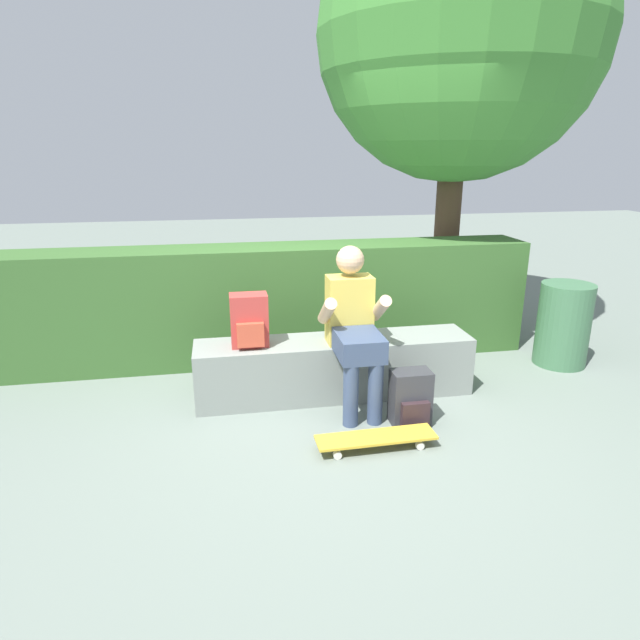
{
  "coord_description": "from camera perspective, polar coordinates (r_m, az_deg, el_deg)",
  "views": [
    {
      "loc": [
        -0.84,
        -3.55,
        1.9
      ],
      "look_at": [
        -0.11,
        0.41,
        0.62
      ],
      "focal_mm": 30.54,
      "sensor_mm": 36.0,
      "label": 1
    }
  ],
  "objects": [
    {
      "name": "trash_bin",
      "position": [
        5.39,
        24.15,
        -0.43
      ],
      "size": [
        0.46,
        0.46,
        0.75
      ],
      "color": "#3D6B47",
      "rests_on": "ground"
    },
    {
      "name": "backpack_on_ground",
      "position": [
        3.98,
        9.48,
        -8.11
      ],
      "size": [
        0.28,
        0.23,
        0.4
      ],
      "color": "#333338",
      "rests_on": "ground"
    },
    {
      "name": "person_skater",
      "position": [
        4.03,
        3.55,
        -0.37
      ],
      "size": [
        0.49,
        0.62,
        1.22
      ],
      "color": "gold",
      "rests_on": "ground"
    },
    {
      "name": "skateboard_near_person",
      "position": [
        3.69,
        5.89,
        -12.2
      ],
      "size": [
        0.8,
        0.22,
        0.09
      ],
      "color": "gold",
      "rests_on": "ground"
    },
    {
      "name": "tree_behind_bench",
      "position": [
        5.92,
        14.5,
        26.94
      ],
      "size": [
        2.73,
        2.73,
        4.29
      ],
      "color": "#473323",
      "rests_on": "ground"
    },
    {
      "name": "backpack_on_bench",
      "position": [
        4.12,
        -7.42,
        -0.13
      ],
      "size": [
        0.28,
        0.23,
        0.4
      ],
      "color": "#B23833",
      "rests_on": "bench_main"
    },
    {
      "name": "hedge_row",
      "position": [
        5.05,
        -5.94,
        1.73
      ],
      "size": [
        4.94,
        0.53,
        1.06
      ],
      "color": "#345C28",
      "rests_on": "ground"
    },
    {
      "name": "ground_plane",
      "position": [
        4.12,
        2.6,
        -9.95
      ],
      "size": [
        24.0,
        24.0,
        0.0
      ],
      "primitive_type": "plane",
      "color": "slate"
    },
    {
      "name": "bench_main",
      "position": [
        4.35,
        1.53,
        -4.96
      ],
      "size": [
        2.18,
        0.44,
        0.47
      ],
      "color": "gray",
      "rests_on": "ground"
    }
  ]
}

